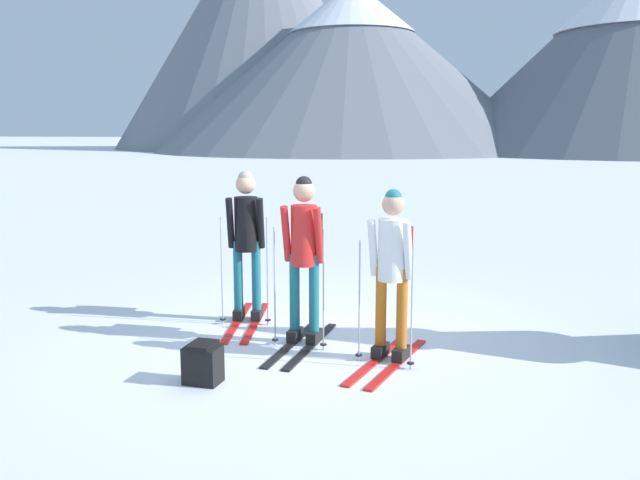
{
  "coord_description": "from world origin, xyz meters",
  "views": [
    {
      "loc": [
        2.03,
        -6.91,
        2.28
      ],
      "look_at": [
        -0.06,
        0.3,
        1.05
      ],
      "focal_mm": 37.7,
      "sensor_mm": 36.0,
      "label": 1
    }
  ],
  "objects_px": {
    "skier_in_black": "(247,236)",
    "backpack_on_snow_front": "(203,363)",
    "skier_in_red": "(304,249)",
    "skier_in_white": "(393,265)"
  },
  "relations": [
    {
      "from": "skier_in_black",
      "to": "backpack_on_snow_front",
      "type": "relative_size",
      "value": 4.77
    },
    {
      "from": "skier_in_red",
      "to": "skier_in_black",
      "type": "bearing_deg",
      "value": 145.62
    },
    {
      "from": "skier_in_white",
      "to": "skier_in_red",
      "type": "bearing_deg",
      "value": 164.36
    },
    {
      "from": "skier_in_white",
      "to": "backpack_on_snow_front",
      "type": "relative_size",
      "value": 4.53
    },
    {
      "from": "skier_in_black",
      "to": "skier_in_red",
      "type": "distance_m",
      "value": 1.11
    },
    {
      "from": "skier_in_red",
      "to": "skier_in_white",
      "type": "xyz_separation_m",
      "value": [
        1.0,
        -0.28,
        -0.06
      ]
    },
    {
      "from": "skier_in_white",
      "to": "backpack_on_snow_front",
      "type": "bearing_deg",
      "value": -144.01
    },
    {
      "from": "skier_in_red",
      "to": "backpack_on_snow_front",
      "type": "xyz_separation_m",
      "value": [
        -0.53,
        -1.39,
        -0.84
      ]
    },
    {
      "from": "backpack_on_snow_front",
      "to": "skier_in_black",
      "type": "bearing_deg",
      "value": 100.79
    },
    {
      "from": "skier_in_black",
      "to": "skier_in_white",
      "type": "distance_m",
      "value": 2.12
    }
  ]
}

